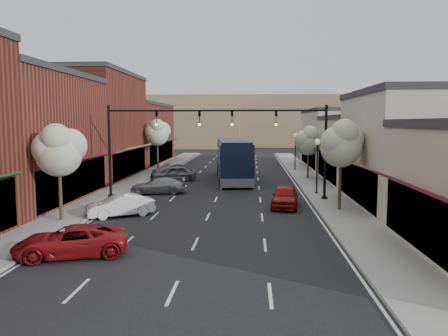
% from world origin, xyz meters
% --- Properties ---
extents(ground, '(160.00, 160.00, 0.00)m').
position_xyz_m(ground, '(0.00, 0.00, 0.00)').
color(ground, black).
rests_on(ground, ground).
extents(sidewalk_left, '(2.80, 73.00, 0.15)m').
position_xyz_m(sidewalk_left, '(-8.40, 18.50, 0.07)').
color(sidewalk_left, gray).
rests_on(sidewalk_left, ground).
extents(sidewalk_right, '(2.80, 73.00, 0.15)m').
position_xyz_m(sidewalk_right, '(8.40, 18.50, 0.07)').
color(sidewalk_right, gray).
rests_on(sidewalk_right, ground).
extents(curb_left, '(0.25, 73.00, 0.17)m').
position_xyz_m(curb_left, '(-7.00, 18.50, 0.07)').
color(curb_left, gray).
rests_on(curb_left, ground).
extents(curb_right, '(0.25, 73.00, 0.17)m').
position_xyz_m(curb_right, '(7.00, 18.50, 0.07)').
color(curb_right, gray).
rests_on(curb_right, ground).
extents(bldg_left_midnear, '(10.14, 14.10, 9.40)m').
position_xyz_m(bldg_left_midnear, '(-14.23, 6.00, 4.66)').
color(bldg_left_midnear, maroon).
rests_on(bldg_left_midnear, ground).
extents(bldg_left_midfar, '(10.14, 14.10, 10.90)m').
position_xyz_m(bldg_left_midfar, '(-14.24, 20.00, 5.40)').
color(bldg_left_midfar, maroon).
rests_on(bldg_left_midfar, ground).
extents(bldg_left_far, '(10.14, 18.10, 8.40)m').
position_xyz_m(bldg_left_far, '(-14.22, 36.00, 4.16)').
color(bldg_left_far, maroon).
rests_on(bldg_left_far, ground).
extents(bldg_right_midnear, '(9.14, 12.10, 7.90)m').
position_xyz_m(bldg_right_midnear, '(13.72, 6.00, 3.91)').
color(bldg_right_midnear, beige).
rests_on(bldg_right_midnear, ground).
extents(bldg_right_midfar, '(9.14, 12.10, 6.40)m').
position_xyz_m(bldg_right_midfar, '(13.70, 18.00, 3.17)').
color(bldg_right_midfar, '#B6AD90').
rests_on(bldg_right_midfar, ground).
extents(bldg_right_far, '(9.14, 16.10, 7.40)m').
position_xyz_m(bldg_right_far, '(13.71, 32.00, 3.66)').
color(bldg_right_far, beige).
rests_on(bldg_right_far, ground).
extents(hill_far, '(120.00, 30.00, 12.00)m').
position_xyz_m(hill_far, '(0.00, 90.00, 6.00)').
color(hill_far, '#7A6647').
rests_on(hill_far, ground).
extents(hill_near, '(50.00, 20.00, 8.00)m').
position_xyz_m(hill_near, '(-25.00, 78.00, 4.00)').
color(hill_near, '#7A6647').
rests_on(hill_near, ground).
extents(signal_mast_right, '(8.22, 0.46, 7.00)m').
position_xyz_m(signal_mast_right, '(5.62, 8.00, 4.62)').
color(signal_mast_right, black).
rests_on(signal_mast_right, ground).
extents(signal_mast_left, '(8.22, 0.46, 7.00)m').
position_xyz_m(signal_mast_left, '(-5.62, 8.00, 4.62)').
color(signal_mast_left, black).
rests_on(signal_mast_left, ground).
extents(tree_right_near, '(2.85, 2.65, 5.95)m').
position_xyz_m(tree_right_near, '(8.35, 3.94, 4.45)').
color(tree_right_near, '#47382B').
rests_on(tree_right_near, ground).
extents(tree_right_far, '(2.85, 2.65, 5.43)m').
position_xyz_m(tree_right_far, '(8.35, 19.94, 3.99)').
color(tree_right_far, '#47382B').
rests_on(tree_right_far, ground).
extents(tree_left_near, '(2.85, 2.65, 5.69)m').
position_xyz_m(tree_left_near, '(-8.25, -0.06, 4.22)').
color(tree_left_near, '#47382B').
rests_on(tree_left_near, ground).
extents(tree_left_far, '(2.85, 2.65, 6.13)m').
position_xyz_m(tree_left_far, '(-8.25, 25.94, 4.60)').
color(tree_left_far, '#47382B').
rests_on(tree_left_far, ground).
extents(lamp_post_near, '(0.44, 0.44, 4.44)m').
position_xyz_m(lamp_post_near, '(7.80, 10.50, 3.01)').
color(lamp_post_near, black).
rests_on(lamp_post_near, ground).
extents(lamp_post_far, '(0.44, 0.44, 4.44)m').
position_xyz_m(lamp_post_far, '(7.80, 28.00, 3.01)').
color(lamp_post_far, black).
rests_on(lamp_post_far, ground).
extents(coach_bus, '(4.21, 13.44, 4.03)m').
position_xyz_m(coach_bus, '(0.80, 19.01, 2.09)').
color(coach_bus, black).
rests_on(coach_bus, ground).
extents(red_hatchback, '(2.23, 4.48, 1.47)m').
position_xyz_m(red_hatchback, '(4.92, 5.33, 0.73)').
color(red_hatchback, maroon).
rests_on(red_hatchback, ground).
extents(parked_car_a, '(5.20, 3.52, 1.32)m').
position_xyz_m(parked_car_a, '(-5.08, -6.25, 0.66)').
color(parked_car_a, maroon).
rests_on(parked_car_a, ground).
extents(parked_car_b, '(4.26, 3.31, 1.35)m').
position_xyz_m(parked_car_b, '(-5.38, 1.76, 0.68)').
color(parked_car_b, white).
rests_on(parked_car_b, ground).
extents(parked_car_c, '(4.63, 2.46, 1.28)m').
position_xyz_m(parked_car_c, '(-4.89, 10.39, 0.64)').
color(parked_car_c, '#98979C').
rests_on(parked_car_c, ground).
extents(parked_car_d, '(4.80, 3.18, 1.52)m').
position_xyz_m(parked_car_d, '(-5.05, 17.88, 0.76)').
color(parked_car_d, slate).
rests_on(parked_car_d, ground).
extents(parked_car_e, '(3.59, 3.82, 1.28)m').
position_xyz_m(parked_car_e, '(-6.20, 22.38, 0.64)').
color(parked_car_e, '#9A9A9F').
rests_on(parked_car_e, ground).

